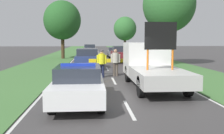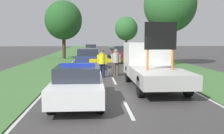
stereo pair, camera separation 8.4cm
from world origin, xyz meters
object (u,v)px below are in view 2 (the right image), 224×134
Objects in this scene: traffic_cone_near_police at (79,71)px; road_barrier at (112,62)px; police_car at (78,84)px; roadside_tree_near_left at (63,20)px; roadside_tree_near_right at (126,29)px; queued_car_wagon_maroon at (122,54)px; police_officer at (102,61)px; queued_car_suv_grey at (116,52)px; pedestrian_civilian at (116,60)px; queued_car_sedan_silver at (91,50)px; queued_car_hatch_blue at (88,58)px; roadside_tree_mid_left at (170,5)px; traffic_cone_near_truck at (87,79)px; traffic_cone_centre_front at (99,70)px; work_truck at (150,64)px.

road_barrier is at bearing -15.42° from traffic_cone_near_police.
roadside_tree_near_left reaches higher than police_car.
queued_car_wagon_maroon is at bearing -98.51° from roadside_tree_near_right.
queued_car_suv_grey is at bearing -88.42° from police_officer.
police_car is 2.77× the size of pedestrian_civilian.
traffic_cone_near_police is (-2.19, 0.60, -0.65)m from road_barrier.
queued_car_sedan_silver is 0.66× the size of roadside_tree_near_right.
queued_car_hatch_blue is at bearing -70.24° from police_officer.
police_car is 16.21m from roadside_tree_mid_left.
traffic_cone_near_police is 4.37m from traffic_cone_near_truck.
traffic_cone_near_police is 1.13× the size of traffic_cone_centre_front.
traffic_cone_centre_front is at bearing 109.10° from pedestrian_civilian.
queued_car_sedan_silver is at bearing 76.96° from pedestrian_civilian.
traffic_cone_near_police is at bearing -162.67° from traffic_cone_centre_front.
police_officer is 2.14m from traffic_cone_centre_front.
police_car is 7.14× the size of traffic_cone_near_truck.
road_barrier is (1.79, 7.45, 0.19)m from police_car.
work_truck is 1.59× the size of queued_car_suv_grey.
roadside_tree_near_right is at bearing -104.27° from queued_car_hatch_blue.
work_truck is at bearing -62.93° from traffic_cone_centre_front.
traffic_cone_near_police is at bearing -47.70° from work_truck.
traffic_cone_near_police is 0.12× the size of queued_car_wagon_maroon.
traffic_cone_centre_front is (1.39, 0.43, -0.03)m from traffic_cone_near_police.
traffic_cone_near_police is at bearing 140.58° from pedestrian_civilian.
police_car is at bearing -93.20° from traffic_cone_near_truck.
road_barrier is 1.17m from police_officer.
pedestrian_civilian is 0.42× the size of queued_car_sedan_silver.
traffic_cone_near_police is (-2.44, 0.98, -0.76)m from pedestrian_civilian.
road_barrier is 4.36× the size of traffic_cone_near_truck.
roadside_tree_near_left is at bearing 99.66° from traffic_cone_near_truck.
roadside_tree_near_left is (-4.03, 14.33, 4.46)m from traffic_cone_centre_front.
traffic_cone_near_police is at bearing -144.76° from roadside_tree_mid_left.
queued_car_suv_grey is 7.76m from roadside_tree_near_left.
queued_car_sedan_silver is 0.60× the size of roadside_tree_near_left.
work_truck is 5.64m from traffic_cone_centre_front.
queued_car_sedan_silver is at bearing -133.32° from roadside_tree_near_right.
police_officer is at bearing 77.52° from queued_car_wagon_maroon.
roadside_tree_near_left is at bearing 110.34° from road_barrier.
queued_car_hatch_blue is at bearing 89.75° from queued_car_sedan_silver.
queued_car_suv_grey is (3.29, 20.34, 0.37)m from traffic_cone_near_truck.
work_truck is at bearing -71.20° from roadside_tree_near_left.
police_car is 24.33m from queued_car_suv_grey.
road_barrier is at bearing 110.74° from queued_car_hatch_blue.
traffic_cone_near_police is (-3.93, 4.53, -0.84)m from work_truck.
queued_car_wagon_maroon is (1.79, 10.19, -0.06)m from road_barrier.
queued_car_wagon_maroon reaches higher than queued_car_suv_grey.
road_barrier is 16.54m from roadside_tree_near_left.
traffic_cone_near_police is at bearing 76.32° from queued_car_suv_grey.
traffic_cone_centre_front is 4.82m from traffic_cone_near_truck.
roadside_tree_near_right is (5.40, 27.91, 4.01)m from traffic_cone_centre_front.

